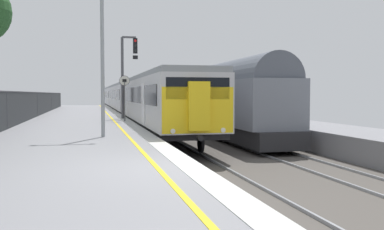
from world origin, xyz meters
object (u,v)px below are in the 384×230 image
commuter_train_at_platform (127,97)px  speed_limit_sign (125,92)px  freight_train_adjacent_track (198,97)px  signal_gantry (126,68)px  platform_lamp_mid (102,48)px

commuter_train_at_platform → speed_limit_sign: 19.92m
commuter_train_at_platform → freight_train_adjacent_track: bearing=-74.5°
signal_gantry → speed_limit_sign: size_ratio=2.00×
freight_train_adjacent_track → signal_gantry: 6.34m
commuter_train_at_platform → platform_lamp_mid: (-3.38, -28.97, 2.06)m
commuter_train_at_platform → signal_gantry: 17.10m
signal_gantry → freight_train_adjacent_track: bearing=24.4°
speed_limit_sign → commuter_train_at_platform: bearing=84.7°
freight_train_adjacent_track → signal_gantry: (-5.49, -2.49, 1.95)m
freight_train_adjacent_track → signal_gantry: size_ratio=5.46×
commuter_train_at_platform → signal_gantry: (-1.49, -16.91, 2.08)m
commuter_train_at_platform → platform_lamp_mid: 29.24m
freight_train_adjacent_track → speed_limit_sign: 7.98m
freight_train_adjacent_track → platform_lamp_mid: bearing=-116.9°
signal_gantry → speed_limit_sign: bearing=-97.0°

